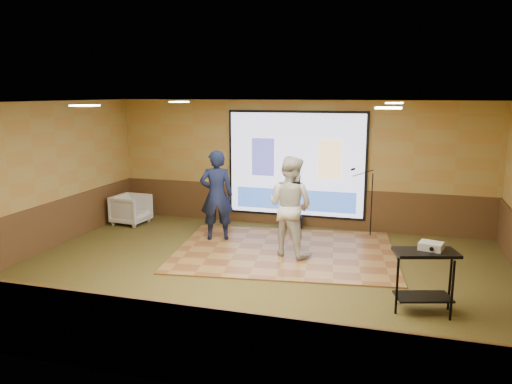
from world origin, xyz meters
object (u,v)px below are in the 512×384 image
(player_left, at_px, (217,195))
(banquet_chair, at_px, (131,209))
(projector_screen, at_px, (296,165))
(av_table, at_px, (425,270))
(mic_stand, at_px, (368,215))
(duffel_bag, at_px, (292,222))
(dance_floor, at_px, (285,251))
(player_right, at_px, (290,206))
(projector, at_px, (431,246))

(player_left, xyz_separation_m, banquet_chair, (-2.52, 0.72, -0.64))
(projector_screen, distance_m, av_table, 5.12)
(player_left, distance_m, mic_stand, 3.40)
(projector_screen, xyz_separation_m, duffel_bag, (-0.02, -0.22, -1.33))
(dance_floor, height_order, player_right, player_right)
(projector_screen, bearing_deg, banquet_chair, -166.59)
(mic_stand, bearing_deg, dance_floor, -133.27)
(dance_floor, relative_size, av_table, 4.66)
(mic_stand, bearing_deg, player_right, -126.87)
(dance_floor, relative_size, mic_stand, 2.80)
(av_table, height_order, duffel_bag, av_table)
(duffel_bag, bearing_deg, mic_stand, -6.46)
(mic_stand, relative_size, banquet_chair, 1.95)
(player_right, bearing_deg, duffel_bag, -59.68)
(player_right, xyz_separation_m, duffel_bag, (-0.39, 2.03, -0.86))
(projector_screen, relative_size, projector, 10.33)
(projector_screen, bearing_deg, duffel_bag, -94.97)
(player_right, height_order, projector, player_right)
(projector, bearing_deg, banquet_chair, 169.42)
(dance_floor, distance_m, duffel_bag, 1.83)
(dance_floor, height_order, banquet_chair, banquet_chair)
(dance_floor, xyz_separation_m, player_left, (-1.60, 0.38, 0.99))
(projector_screen, relative_size, banquet_chair, 4.19)
(player_left, xyz_separation_m, av_table, (4.18, -2.55, -0.36))
(player_left, xyz_separation_m, duffel_bag, (1.36, 1.43, -0.86))
(projector_screen, bearing_deg, dance_floor, -83.68)
(mic_stand, bearing_deg, duffel_bag, 173.66)
(mic_stand, xyz_separation_m, banquet_chair, (-5.65, -0.51, -0.13))
(projector, xyz_separation_m, duffel_bag, (-2.89, 3.89, -0.84))
(player_left, bearing_deg, av_table, 128.12)
(player_right, height_order, mic_stand, player_right)
(av_table, bearing_deg, mic_stand, 105.55)
(av_table, distance_m, mic_stand, 3.93)
(av_table, bearing_deg, projector, 52.40)
(dance_floor, distance_m, av_table, 3.43)
(player_left, bearing_deg, projector_screen, -150.32)
(dance_floor, relative_size, player_left, 2.23)
(dance_floor, bearing_deg, projector_screen, 96.32)
(projector_screen, xyz_separation_m, projector, (2.87, -4.12, -0.49))
(player_left, height_order, projector, player_left)
(player_left, xyz_separation_m, projector, (4.25, -2.47, -0.02))
(av_table, height_order, mic_stand, mic_stand)
(dance_floor, bearing_deg, player_right, -56.78)
(banquet_chair, distance_m, duffel_bag, 3.95)
(player_right, relative_size, projector, 6.08)
(player_left, relative_size, banquet_chair, 2.46)
(dance_floor, relative_size, duffel_bag, 9.24)
(projector_screen, relative_size, mic_stand, 2.15)
(player_right, distance_m, av_table, 3.14)
(projector_screen, relative_size, player_left, 1.71)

